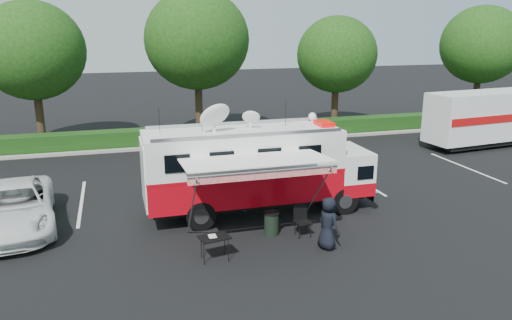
{
  "coord_description": "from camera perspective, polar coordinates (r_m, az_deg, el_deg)",
  "views": [
    {
      "loc": [
        -5.01,
        -16.85,
        6.82
      ],
      "look_at": [
        0.0,
        0.5,
        1.9
      ],
      "focal_mm": 35.0,
      "sensor_mm": 36.0,
      "label": 1
    }
  ],
  "objects": [
    {
      "name": "ground_plane",
      "position": [
        18.86,
        0.42,
        -5.96
      ],
      "size": [
        120.0,
        120.0,
        0.0
      ],
      "primitive_type": "plane",
      "color": "black",
      "rests_on": "ground"
    },
    {
      "name": "back_border",
      "position": [
        30.44,
        -4.51,
        11.78
      ],
      "size": [
        60.0,
        6.14,
        8.87
      ],
      "color": "#9E998E",
      "rests_on": "ground_plane"
    },
    {
      "name": "stall_lines",
      "position": [
        21.47,
        -3.14,
        -3.3
      ],
      "size": [
        24.12,
        5.5,
        0.01
      ],
      "color": "silver",
      "rests_on": "ground_plane"
    },
    {
      "name": "command_truck",
      "position": [
        18.28,
        0.21,
        -0.89
      ],
      "size": [
        8.48,
        2.33,
        4.07
      ],
      "color": "black",
      "rests_on": "ground_plane"
    },
    {
      "name": "awning",
      "position": [
        15.59,
        0.04,
        -0.4
      ],
      "size": [
        4.63,
        2.41,
        2.8
      ],
      "color": "white",
      "rests_on": "ground_plane"
    },
    {
      "name": "white_suv",
      "position": [
        19.3,
        -25.69,
        -7.04
      ],
      "size": [
        3.2,
        5.86,
        1.56
      ],
      "primitive_type": "imported",
      "rotation": [
        0.0,
        0.0,
        0.11
      ],
      "color": "silver",
      "rests_on": "ground_plane"
    },
    {
      "name": "person",
      "position": [
        16.13,
        8.13,
        -9.94
      ],
      "size": [
        0.76,
        0.95,
        1.69
      ],
      "primitive_type": "imported",
      "rotation": [
        0.0,
        0.0,
        1.88
      ],
      "color": "black",
      "rests_on": "ground_plane"
    },
    {
      "name": "folding_table",
      "position": [
        15.0,
        -4.78,
        -8.88
      ],
      "size": [
        0.98,
        0.78,
        0.75
      ],
      "color": "black",
      "rests_on": "ground_plane"
    },
    {
      "name": "folding_chair",
      "position": [
        16.75,
        5.22,
        -6.54
      ],
      "size": [
        0.54,
        0.56,
        1.05
      ],
      "color": "black",
      "rests_on": "ground_plane"
    },
    {
      "name": "trash_bin",
      "position": [
        16.8,
        1.77,
        -7.25
      ],
      "size": [
        0.52,
        0.52,
        0.79
      ],
      "color": "black",
      "rests_on": "ground_plane"
    },
    {
      "name": "semi_trailer",
      "position": [
        32.51,
        26.54,
        4.52
      ],
      "size": [
        10.41,
        3.25,
        3.16
      ],
      "color": "silver",
      "rests_on": "ground_plane"
    }
  ]
}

